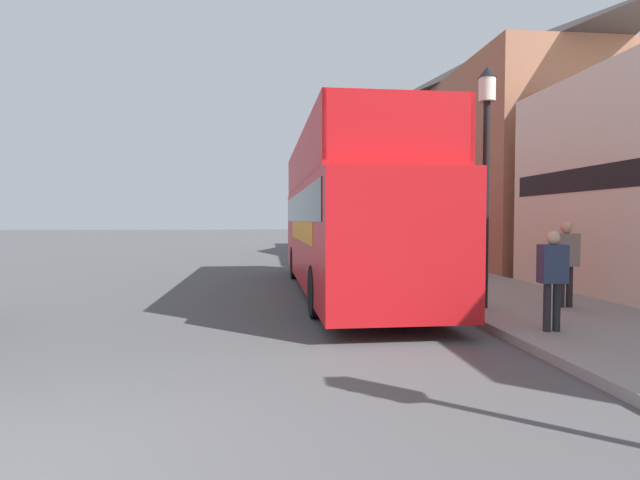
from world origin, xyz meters
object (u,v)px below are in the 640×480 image
Objects in this scene: tour_bus at (346,225)px; pedestrian_third at (566,256)px; parked_car_ahead_of_bus at (330,250)px; pedestrian_second at (553,271)px; lamp_post_nearest at (486,142)px; lamp_post_second at (392,183)px.

tour_bus reaches higher than pedestrian_third.
parked_car_ahead_of_bus is 2.66× the size of pedestrian_second.
pedestrian_second is at bearing -86.20° from lamp_post_nearest.
lamp_post_nearest reaches higher than pedestrian_second.
pedestrian_second is (2.39, -5.40, -0.67)m from tour_bus.
tour_bus is 6.89× the size of pedestrian_second.
parked_car_ahead_of_bus is 0.97× the size of lamp_post_second.
pedestrian_third is 0.39× the size of lamp_post_second.
pedestrian_second is 0.92× the size of pedestrian_third.
lamp_post_second reaches higher than pedestrian_third.
lamp_post_nearest is (1.72, -10.80, 2.74)m from parked_car_ahead_of_bus.
parked_car_ahead_of_bus is at bearing 107.03° from pedestrian_third.
lamp_post_nearest is (-0.14, 2.11, 2.30)m from pedestrian_second.
tour_bus reaches higher than parked_car_ahead_of_bus.
pedestrian_second is 2.49m from pedestrian_third.
lamp_post_second is at bearing 90.50° from lamp_post_nearest.
lamp_post_nearest reaches higher than tour_bus.
lamp_post_nearest is (2.25, -3.30, 1.63)m from tour_bus.
tour_bus is 2.59× the size of parked_car_ahead_of_bus.
lamp_post_second is (-1.68, 7.25, 1.96)m from pedestrian_third.
pedestrian_third is at bearing -3.87° from lamp_post_nearest.
parked_car_ahead_of_bus is 2.46× the size of pedestrian_third.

